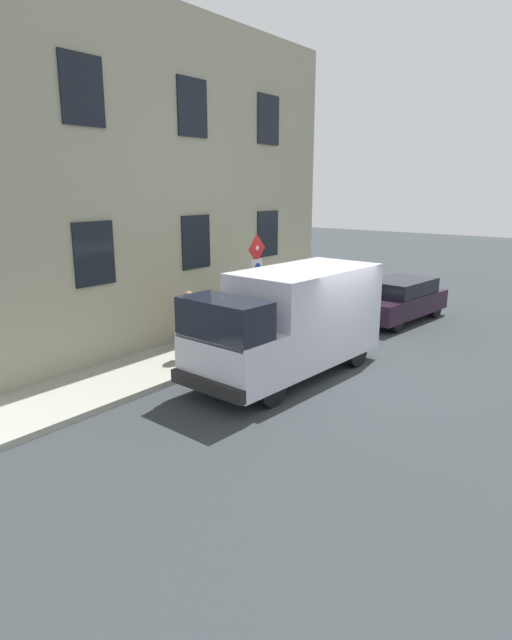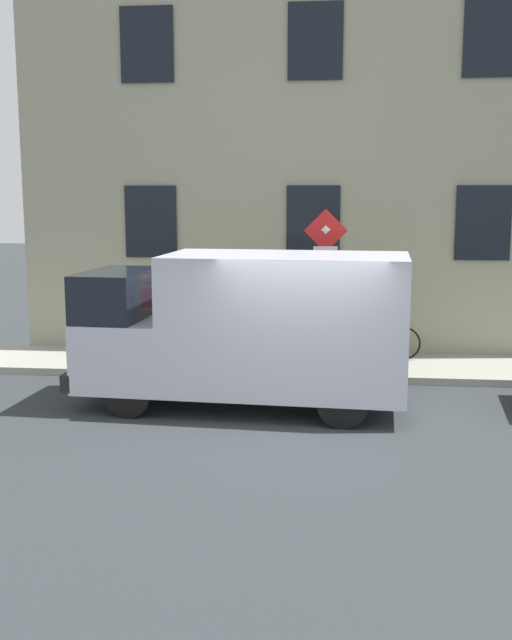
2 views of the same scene
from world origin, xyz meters
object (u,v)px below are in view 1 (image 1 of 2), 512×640
sign_post_stacked (256,274)px  delivery_van (290,321)px  bicycle_orange (198,329)px  bicycle_purple (221,322)px  litter_bin (254,327)px  pedestrian (189,322)px  bicycle_blue (241,316)px  parked_hatchback (398,299)px

sign_post_stacked → delivery_van: sign_post_stacked is taller
delivery_van → bicycle_orange: (3.32, -0.33, -0.82)m
bicycle_orange → bicycle_purple: bearing=-172.2°
delivery_van → litter_bin: size_ratio=6.04×
sign_post_stacked → pedestrian: 2.31m
bicycle_purple → bicycle_orange: 0.95m
bicycle_orange → litter_bin: (-1.27, -0.90, 0.08)m
bicycle_orange → bicycle_blue: bearing=-172.1°
sign_post_stacked → bicycle_blue: sign_post_stacked is taller
bicycle_orange → pedestrian: size_ratio=1.00×
bicycle_blue → parked_hatchback: bearing=150.7°
delivery_van → bicycle_orange: delivery_van is taller
pedestrian → litter_bin: (-0.49, -2.02, -0.48)m
bicycle_blue → sign_post_stacked: bearing=59.5°
delivery_van → pedestrian: size_ratio=3.16×
bicycle_purple → parked_hatchback: bearing=147.8°
pedestrian → delivery_van: bearing=-117.9°
bicycle_blue → litter_bin: litter_bin is taller
bicycle_purple → bicycle_orange: (0.00, 0.95, 0.00)m
bicycle_blue → delivery_van: bearing=62.6°
parked_hatchback → bicycle_orange: (3.17, 6.31, -0.22)m
bicycle_blue → pedestrian: (-0.78, 3.02, 0.56)m
parked_hatchback → pedestrian: pedestrian is taller
bicycle_blue → litter_bin: size_ratio=1.90×
delivery_van → parked_hatchback: delivery_van is taller
bicycle_blue → bicycle_purple: bearing=6.5°
delivery_van → bicycle_blue: 4.09m
bicycle_orange → pedestrian: pedestrian is taller
sign_post_stacked → bicycle_purple: bearing=-4.4°
bicycle_purple → pedestrian: bearing=18.9°
bicycle_purple → litter_bin: 1.27m
sign_post_stacked → parked_hatchback: (-1.77, -5.46, -1.37)m
parked_hatchback → bicycle_purple: size_ratio=2.43×
sign_post_stacked → bicycle_purple: (1.40, -0.11, -1.59)m
litter_bin → bicycle_blue: bearing=-38.3°
bicycle_purple → bicycle_orange: bearing=-1.7°
sign_post_stacked → bicycle_orange: bearing=30.9°
parked_hatchback → bicycle_purple: 6.23m
sign_post_stacked → bicycle_purple: 2.12m
sign_post_stacked → litter_bin: bearing=-22.3°
bicycle_orange → pedestrian: 1.48m
bicycle_blue → pedestrian: size_ratio=1.00×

